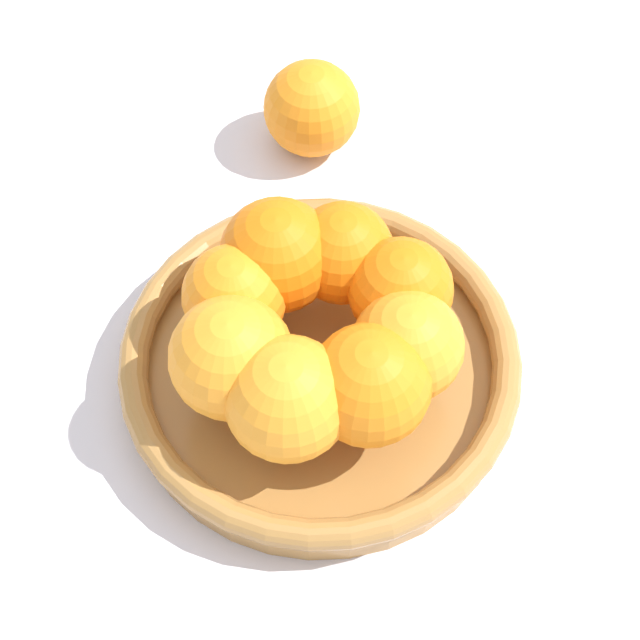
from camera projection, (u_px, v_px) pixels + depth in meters
name	position (u px, v px, depth m)	size (l,w,h in m)	color
ground_plane	(320.00, 380.00, 0.79)	(4.00, 4.00, 0.00)	silver
fruit_bowl	(320.00, 365.00, 0.77)	(0.29, 0.29, 0.04)	#A57238
orange_pile	(315.00, 326.00, 0.72)	(0.20, 0.20, 0.08)	orange
stray_orange	(312.00, 108.00, 0.88)	(0.08, 0.08, 0.08)	orange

